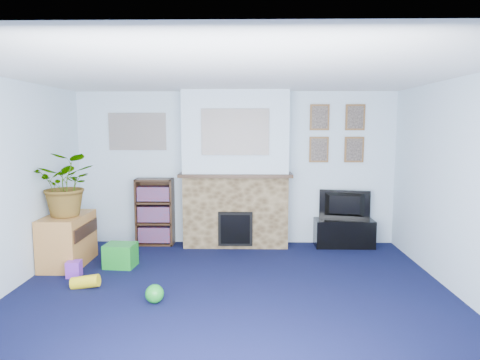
{
  "coord_description": "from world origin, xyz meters",
  "views": [
    {
      "loc": [
        0.18,
        -4.49,
        1.87
      ],
      "look_at": [
        0.09,
        0.93,
        1.18
      ],
      "focal_mm": 32.0,
      "sensor_mm": 36.0,
      "label": 1
    }
  ],
  "objects_px": {
    "television": "(344,205)",
    "bookshelf": "(155,213)",
    "sideboard": "(68,239)",
    "tv_stand": "(344,232)"
  },
  "relations": [
    {
      "from": "television",
      "to": "bookshelf",
      "type": "bearing_deg",
      "value": 11.89
    },
    {
      "from": "sideboard",
      "to": "bookshelf",
      "type": "bearing_deg",
      "value": 46.78
    },
    {
      "from": "bookshelf",
      "to": "sideboard",
      "type": "xyz_separation_m",
      "value": [
        -0.96,
        -1.03,
        -0.15
      ]
    },
    {
      "from": "tv_stand",
      "to": "bookshelf",
      "type": "height_order",
      "value": "bookshelf"
    },
    {
      "from": "television",
      "to": "bookshelf",
      "type": "relative_size",
      "value": 0.74
    },
    {
      "from": "bookshelf",
      "to": "television",
      "type": "bearing_deg",
      "value": -1.09
    },
    {
      "from": "tv_stand",
      "to": "sideboard",
      "type": "height_order",
      "value": "sideboard"
    },
    {
      "from": "sideboard",
      "to": "television",
      "type": "bearing_deg",
      "value": 13.88
    },
    {
      "from": "tv_stand",
      "to": "bookshelf",
      "type": "relative_size",
      "value": 0.86
    },
    {
      "from": "tv_stand",
      "to": "television",
      "type": "distance_m",
      "value": 0.43
    }
  ]
}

